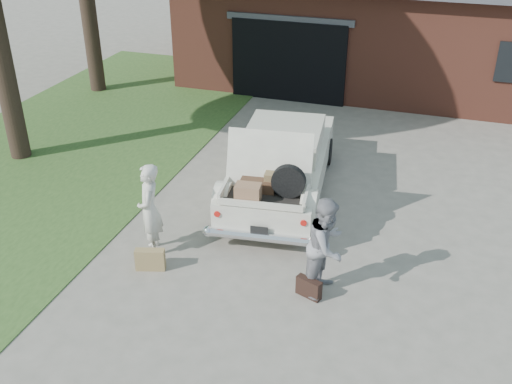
% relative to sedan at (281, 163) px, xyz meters
% --- Properties ---
extents(ground, '(90.00, 90.00, 0.00)m').
position_rel_sedan_xyz_m(ground, '(0.15, -2.63, -0.67)').
color(ground, gray).
rests_on(ground, ground).
extents(grass_strip, '(6.00, 16.00, 0.02)m').
position_rel_sedan_xyz_m(grass_strip, '(-5.35, 0.37, -0.66)').
color(grass_strip, '#2D4C1E').
rests_on(grass_strip, ground).
extents(house, '(12.80, 7.80, 3.30)m').
position_rel_sedan_xyz_m(house, '(1.13, 8.84, 1.00)').
color(house, brown).
rests_on(house, ground).
extents(sedan, '(2.30, 4.75, 1.85)m').
position_rel_sedan_xyz_m(sedan, '(0.00, 0.00, 0.00)').
color(sedan, silver).
rests_on(sedan, ground).
extents(woman_left, '(0.59, 0.70, 1.63)m').
position_rel_sedan_xyz_m(woman_left, '(-1.49, -2.67, 0.14)').
color(woman_left, beige).
rests_on(woman_left, ground).
extents(woman_right, '(0.79, 0.91, 1.60)m').
position_rel_sedan_xyz_m(woman_right, '(1.52, -2.80, 0.13)').
color(woman_right, gray).
rests_on(woman_right, ground).
extents(suitcase_left, '(0.50, 0.28, 0.37)m').
position_rel_sedan_xyz_m(suitcase_left, '(-1.29, -3.16, -0.49)').
color(suitcase_left, '#A08551').
rests_on(suitcase_left, ground).
extents(suitcase_right, '(0.43, 0.27, 0.32)m').
position_rel_sedan_xyz_m(suitcase_right, '(1.33, -3.04, -0.51)').
color(suitcase_right, black).
rests_on(suitcase_right, ground).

